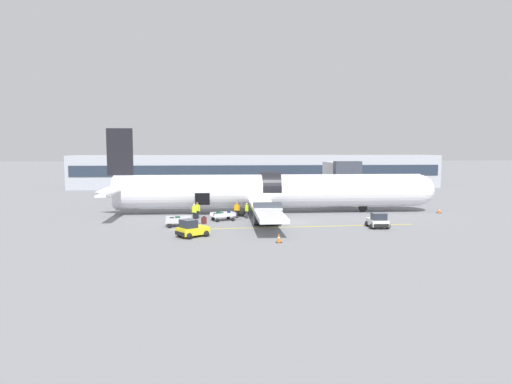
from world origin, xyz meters
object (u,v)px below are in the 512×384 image
baggage_cart_loading (223,216)px  baggage_cart_queued (179,222)px  ground_crew_loader_a (197,210)px  ground_crew_driver (194,212)px  baggage_tug_mid (192,229)px  ground_crew_loader_b (257,209)px  baggage_tug_lead (378,221)px  ground_crew_helper (237,210)px  suitcase_on_tarmac_upright (204,221)px  airplane (267,191)px  ground_crew_supervisor (247,210)px

baggage_cart_loading → baggage_cart_queued: (-4.43, -3.44, 0.00)m
ground_crew_loader_a → ground_crew_driver: (-0.27, -1.22, -0.01)m
baggage_tug_mid → ground_crew_loader_a: (-0.04, 10.74, 0.29)m
ground_crew_loader_b → ground_crew_driver: 7.38m
baggage_tug_lead → ground_crew_loader_a: (-18.14, 7.50, 0.32)m
ground_crew_loader_a → ground_crew_loader_b: size_ratio=1.07×
ground_crew_loader_a → ground_crew_helper: size_ratio=1.02×
baggage_tug_mid → ground_crew_driver: (-0.31, 9.52, 0.28)m
baggage_cart_queued → suitcase_on_tarmac_upright: bearing=29.9°
ground_crew_loader_b → ground_crew_loader_a: bearing=-173.7°
baggage_tug_lead → ground_crew_driver: bearing=161.2°
baggage_tug_lead → baggage_tug_mid: (-18.10, -3.24, 0.03)m
airplane → ground_crew_loader_b: bearing=-114.7°
airplane → baggage_cart_queued: size_ratio=11.57×
ground_crew_loader_a → suitcase_on_tarmac_upright: 3.85m
baggage_cart_queued → ground_crew_driver: ground_crew_driver is taller
ground_crew_driver → suitcase_on_tarmac_upright: ground_crew_driver is taller
ground_crew_loader_b → baggage_tug_lead: bearing=-36.2°
airplane → ground_crew_loader_b: 3.76m
baggage_cart_loading → ground_crew_supervisor: (2.65, 1.27, 0.45)m
ground_crew_loader_a → ground_crew_loader_b: 6.89m
baggage_cart_loading → baggage_cart_queued: bearing=-142.2°
ground_crew_helper → baggage_cart_loading: bearing=-131.4°
airplane → ground_crew_loader_b: airplane is taller
baggage_cart_loading → ground_crew_helper: bearing=48.6°
baggage_tug_lead → airplane: bearing=131.2°
ground_crew_loader_b → suitcase_on_tarmac_upright: ground_crew_loader_b is taller
baggage_cart_queued → ground_crew_loader_b: bearing=34.9°
ground_crew_loader_b → ground_crew_supervisor: (-1.29, -1.14, 0.02)m
ground_crew_driver → ground_crew_loader_b: bearing=15.6°
ground_crew_driver → ground_crew_supervisor: 5.88m
ground_crew_driver → suitcase_on_tarmac_upright: bearing=-65.1°
ground_crew_loader_b → ground_crew_helper: (-2.40, -0.65, 0.04)m
baggage_tug_mid → ground_crew_supervisor: (5.51, 10.36, 0.25)m
airplane → ground_crew_supervisor: (-2.69, -4.18, -1.71)m
baggage_cart_queued → ground_crew_helper: ground_crew_helper is taller
baggage_cart_loading → airplane: bearing=45.6°
airplane → baggage_tug_lead: (9.90, -11.30, -1.99)m
baggage_tug_mid → suitcase_on_tarmac_upright: 7.10m
ground_crew_loader_a → suitcase_on_tarmac_upright: size_ratio=2.28×
ground_crew_driver → ground_crew_helper: ground_crew_driver is taller
baggage_tug_mid → ground_crew_loader_b: (6.80, 11.50, 0.23)m
airplane → baggage_tug_mid: (-8.20, -14.54, -1.96)m
ground_crew_loader_b → ground_crew_helper: ground_crew_helper is taller
baggage_cart_loading → suitcase_on_tarmac_upright: size_ratio=4.33×
ground_crew_loader_a → baggage_tug_mid: bearing=-89.8°
ground_crew_loader_b → ground_crew_supervisor: bearing=-138.5°
ground_crew_driver → ground_crew_supervisor: (5.82, 0.84, -0.03)m
baggage_tug_mid → ground_crew_loader_a: 10.74m
baggage_cart_queued → ground_crew_supervisor: (7.09, 4.70, 0.44)m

